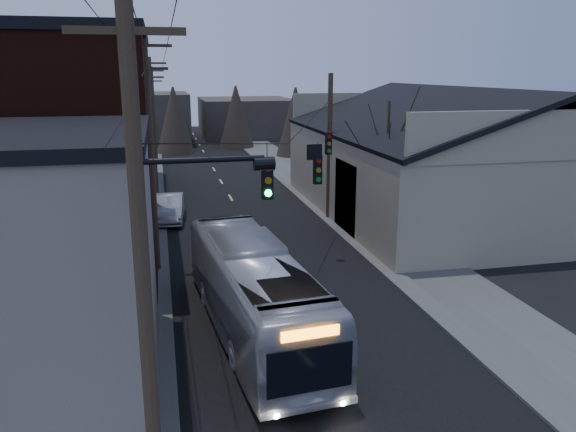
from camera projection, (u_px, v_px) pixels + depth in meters
The scene contains 12 objects.
road_surface at pixel (234, 204), 37.31m from camera, with size 9.00×110.00×0.02m, color black.
sidewalk_left at pixel (133, 209), 35.90m from camera, with size 4.00×110.00×0.12m, color #474744.
sidewalk_right at pixel (328, 199), 38.70m from camera, with size 4.00×110.00×0.12m, color #474744.
building_brick at pixel (34, 156), 24.47m from camera, with size 10.00×12.00×10.00m, color black.
building_left_far at pixel (90, 145), 40.05m from camera, with size 9.00×14.00×7.00m, color #36312B.
warehouse at pixel (453, 169), 34.71m from camera, with size 16.16×20.60×7.73m.
building_far_left at pixel (147, 118), 68.30m from camera, with size 10.00×12.00×6.00m, color #36312B.
building_far_right at pixel (246, 117), 75.94m from camera, with size 12.00×14.00×5.00m, color #36312B.
bare_tree at pixel (386, 173), 28.37m from camera, with size 0.40×0.40×7.20m, color black.
utility_lines at pixel (188, 142), 29.87m from camera, with size 11.24×45.28×10.50m.
bus at pixel (254, 291), 18.61m from camera, with size 2.55×10.92×3.04m, color #A4A7B0.
parked_car at pixel (169, 208), 33.02m from camera, with size 1.62×4.66×1.53m, color #A0A2A7.
Camera 1 is at (-4.59, -6.20, 8.62)m, focal length 35.00 mm.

